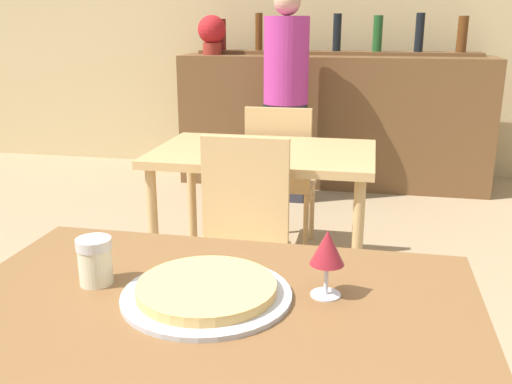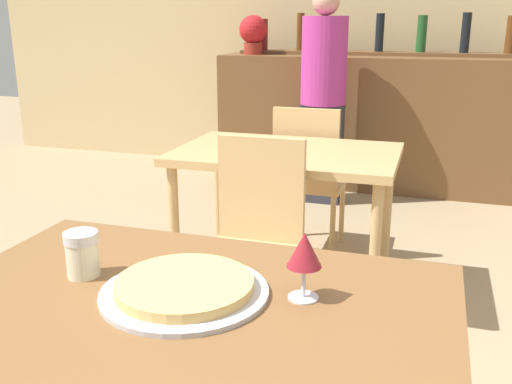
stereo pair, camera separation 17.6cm
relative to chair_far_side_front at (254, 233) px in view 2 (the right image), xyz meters
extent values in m
cube|color=#D1B784|center=(0.19, 3.24, 0.88)|extent=(8.00, 0.05, 2.80)
cube|color=brown|center=(0.19, -1.09, 0.23)|extent=(1.20, 0.79, 0.04)
cylinder|color=brown|center=(-0.35, -0.76, -0.15)|extent=(0.05, 0.05, 0.72)
cube|color=tan|center=(0.00, 0.53, 0.22)|extent=(1.09, 0.73, 0.04)
cylinder|color=tan|center=(-0.48, 0.23, -0.16)|extent=(0.05, 0.05, 0.72)
cylinder|color=tan|center=(0.48, 0.23, -0.16)|extent=(0.05, 0.05, 0.72)
cylinder|color=tan|center=(-0.48, 0.83, -0.16)|extent=(0.05, 0.05, 0.72)
cylinder|color=tan|center=(0.48, 0.83, -0.16)|extent=(0.05, 0.05, 0.72)
cube|color=brown|center=(0.19, 2.73, 0.03)|extent=(2.60, 0.56, 1.10)
cube|color=brown|center=(0.19, 2.87, 0.60)|extent=(2.39, 0.24, 0.03)
cylinder|color=maroon|center=(-0.83, 2.87, 0.75)|extent=(0.08, 0.08, 0.27)
cylinder|color=#5B3314|center=(-0.49, 2.87, 0.77)|extent=(0.06, 0.06, 0.32)
cylinder|color=#5B3314|center=(-0.15, 2.87, 0.74)|extent=(0.06, 0.06, 0.26)
cylinder|color=black|center=(0.19, 2.87, 0.77)|extent=(0.07, 0.07, 0.31)
cylinder|color=#1E5123|center=(0.53, 2.87, 0.76)|extent=(0.08, 0.08, 0.29)
cylinder|color=black|center=(0.86, 2.87, 0.77)|extent=(0.07, 0.07, 0.31)
cylinder|color=#5B3314|center=(1.20, 2.87, 0.76)|extent=(0.08, 0.08, 0.29)
cube|color=tan|center=(0.00, -0.08, -0.09)|extent=(0.40, 0.40, 0.04)
cube|color=tan|center=(0.00, 0.10, 0.16)|extent=(0.38, 0.04, 0.46)
cylinder|color=tan|center=(-0.17, -0.25, -0.31)|extent=(0.03, 0.03, 0.41)
cylinder|color=tan|center=(0.17, -0.25, -0.31)|extent=(0.03, 0.03, 0.41)
cylinder|color=tan|center=(-0.17, 0.09, -0.31)|extent=(0.03, 0.03, 0.41)
cylinder|color=tan|center=(0.17, 0.09, -0.31)|extent=(0.03, 0.03, 0.41)
cube|color=tan|center=(0.00, 1.14, -0.09)|extent=(0.40, 0.40, 0.04)
cube|color=tan|center=(0.00, 0.96, 0.16)|extent=(0.38, 0.04, 0.46)
cylinder|color=tan|center=(0.17, 1.31, -0.31)|extent=(0.03, 0.03, 0.41)
cylinder|color=tan|center=(-0.17, 1.31, -0.31)|extent=(0.03, 0.03, 0.41)
cylinder|color=tan|center=(0.17, 0.97, -0.31)|extent=(0.03, 0.03, 0.41)
cylinder|color=tan|center=(-0.17, 0.97, -0.31)|extent=(0.03, 0.03, 0.41)
cylinder|color=#B7B7BC|center=(0.17, -1.06, 0.25)|extent=(0.39, 0.39, 0.01)
cylinder|color=#E0B266|center=(0.17, -1.06, 0.27)|extent=(0.32, 0.32, 0.02)
cylinder|color=beige|center=(-0.11, -1.04, 0.29)|extent=(0.08, 0.08, 0.09)
cylinder|color=silver|center=(-0.11, -1.04, 0.35)|extent=(0.08, 0.08, 0.03)
cube|color=#2D2D38|center=(-0.14, 2.15, -0.13)|extent=(0.32, 0.18, 0.77)
cylinder|color=#B2338C|center=(-0.14, 2.15, 0.57)|extent=(0.34, 0.34, 0.64)
sphere|color=tan|center=(-0.14, 2.15, 0.99)|extent=(0.20, 0.20, 0.20)
cylinder|color=silver|center=(0.43, -1.00, 0.25)|extent=(0.07, 0.07, 0.00)
cylinder|color=silver|center=(0.43, -1.00, 0.29)|extent=(0.01, 0.01, 0.07)
cone|color=maroon|center=(0.43, -1.00, 0.37)|extent=(0.08, 0.08, 0.08)
cylinder|color=maroon|center=(-0.86, 2.68, 0.63)|extent=(0.16, 0.16, 0.10)
sphere|color=red|center=(-0.86, 2.68, 0.79)|extent=(0.24, 0.24, 0.24)
camera|label=1|loc=(0.51, -2.19, 0.85)|focal=40.00mm
camera|label=2|loc=(0.68, -2.15, 0.85)|focal=40.00mm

